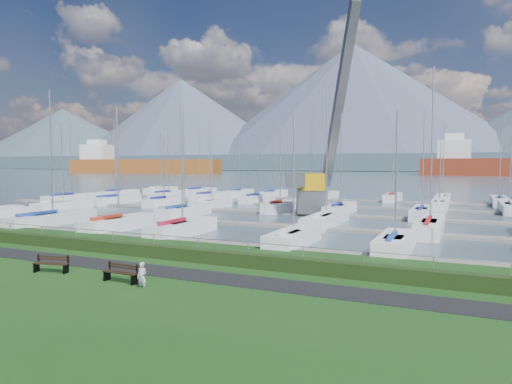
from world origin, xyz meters
The scene contains 13 objects.
path centered at (0.00, -3.00, 0.01)m, with size 160.00×2.00×0.04m, color black.
water centered at (0.00, 260.00, -0.40)m, with size 800.00×540.00×0.20m, color #3F515C.
hedge centered at (0.00, -0.40, 0.35)m, with size 80.00×0.70×0.70m, color black.
fence centered at (0.00, 0.00, 1.20)m, with size 0.04×0.04×80.00m, color #92959A.
foothill centered at (0.00, 330.00, 6.00)m, with size 900.00×80.00×12.00m, color #445663.
mountains centered at (7.35, 404.62, 46.68)m, with size 1190.00×360.00×115.00m.
docks centered at (0.00, 26.00, -0.22)m, with size 90.00×41.60×0.25m.
bench_left centered at (-3.00, -5.40, 0.42)m, with size 1.85×0.82×0.85m.
bench_right centered at (1.31, -5.42, 0.42)m, with size 1.82×0.49×0.85m.
person centered at (2.74, -5.77, 0.62)m, with size 0.45×0.30×1.25m, color #ADACB3.
crane centered at (0.52, 27.75, 5.33)m, with size 7.73×12.92×22.35m.
cargo_ship_west centered at (-154.24, 188.50, 3.68)m, with size 87.87×36.18×21.50m.
sailboat_fleet centered at (-3.05, 28.64, 5.42)m, with size 76.19×49.43×13.73m.
Camera 1 is at (15.08, -21.17, 5.30)m, focal length 32.00 mm.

